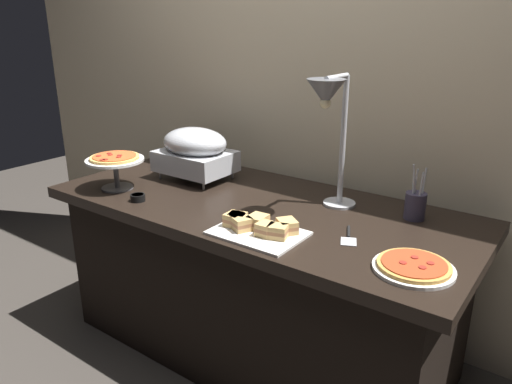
{
  "coord_description": "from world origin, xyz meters",
  "views": [
    {
      "loc": [
        1.18,
        -1.63,
        1.51
      ],
      "look_at": [
        -0.0,
        0.0,
        0.81
      ],
      "focal_mm": 34.12,
      "sensor_mm": 36.0,
      "label": 1
    }
  ],
  "objects_px": {
    "pizza_plate_front": "(414,267)",
    "sauce_cup_near": "(138,197)",
    "sauce_cup_far": "(187,160)",
    "chafing_dish": "(195,151)",
    "pizza_plate_center": "(115,162)",
    "serving_spatula": "(349,237)",
    "heat_lamp": "(329,108)",
    "utensil_holder": "(415,205)",
    "sandwich_platter": "(258,227)"
  },
  "relations": [
    {
      "from": "pizza_plate_front",
      "to": "sauce_cup_near",
      "type": "xyz_separation_m",
      "value": [
        -1.22,
        -0.09,
        0.0
      ]
    },
    {
      "from": "pizza_plate_front",
      "to": "sauce_cup_far",
      "type": "relative_size",
      "value": 4.61
    },
    {
      "from": "chafing_dish",
      "to": "pizza_plate_center",
      "type": "height_order",
      "value": "chafing_dish"
    },
    {
      "from": "pizza_plate_center",
      "to": "serving_spatula",
      "type": "xyz_separation_m",
      "value": [
        1.15,
        0.13,
        -0.13
      ]
    },
    {
      "from": "heat_lamp",
      "to": "sauce_cup_far",
      "type": "xyz_separation_m",
      "value": [
        -1.0,
        0.23,
        -0.42
      ]
    },
    {
      "from": "heat_lamp",
      "to": "sauce_cup_far",
      "type": "bearing_deg",
      "value": 167.2
    },
    {
      "from": "pizza_plate_front",
      "to": "utensil_holder",
      "type": "height_order",
      "value": "utensil_holder"
    },
    {
      "from": "sauce_cup_near",
      "to": "utensil_holder",
      "type": "bearing_deg",
      "value": 25.89
    },
    {
      "from": "heat_lamp",
      "to": "sauce_cup_near",
      "type": "bearing_deg",
      "value": -155.18
    },
    {
      "from": "utensil_holder",
      "to": "sauce_cup_near",
      "type": "bearing_deg",
      "value": -154.11
    },
    {
      "from": "sandwich_platter",
      "to": "utensil_holder",
      "type": "distance_m",
      "value": 0.65
    },
    {
      "from": "pizza_plate_front",
      "to": "serving_spatula",
      "type": "height_order",
      "value": "pizza_plate_front"
    },
    {
      "from": "pizza_plate_front",
      "to": "chafing_dish",
      "type": "bearing_deg",
      "value": 165.66
    },
    {
      "from": "sauce_cup_far",
      "to": "utensil_holder",
      "type": "relative_size",
      "value": 0.25
    },
    {
      "from": "heat_lamp",
      "to": "sauce_cup_far",
      "type": "height_order",
      "value": "heat_lamp"
    },
    {
      "from": "pizza_plate_front",
      "to": "sauce_cup_far",
      "type": "xyz_separation_m",
      "value": [
        -1.46,
        0.49,
        0.01
      ]
    },
    {
      "from": "sauce_cup_near",
      "to": "utensil_holder",
      "type": "xyz_separation_m",
      "value": [
        1.07,
        0.52,
        0.04
      ]
    },
    {
      "from": "pizza_plate_front",
      "to": "pizza_plate_center",
      "type": "height_order",
      "value": "pizza_plate_center"
    },
    {
      "from": "chafing_dish",
      "to": "sandwich_platter",
      "type": "height_order",
      "value": "chafing_dish"
    },
    {
      "from": "utensil_holder",
      "to": "serving_spatula",
      "type": "xyz_separation_m",
      "value": [
        -0.13,
        -0.33,
        -0.06
      ]
    },
    {
      "from": "sauce_cup_far",
      "to": "serving_spatula",
      "type": "distance_m",
      "value": 1.24
    },
    {
      "from": "pizza_plate_center",
      "to": "serving_spatula",
      "type": "relative_size",
      "value": 1.62
    },
    {
      "from": "sandwich_platter",
      "to": "sauce_cup_near",
      "type": "distance_m",
      "value": 0.64
    },
    {
      "from": "pizza_plate_center",
      "to": "utensil_holder",
      "type": "relative_size",
      "value": 1.18
    },
    {
      "from": "sandwich_platter",
      "to": "utensil_holder",
      "type": "bearing_deg",
      "value": 48.82
    },
    {
      "from": "heat_lamp",
      "to": "sauce_cup_near",
      "type": "distance_m",
      "value": 0.93
    },
    {
      "from": "pizza_plate_front",
      "to": "sandwich_platter",
      "type": "height_order",
      "value": "sandwich_platter"
    },
    {
      "from": "chafing_dish",
      "to": "pizza_plate_center",
      "type": "distance_m",
      "value": 0.39
    },
    {
      "from": "heat_lamp",
      "to": "pizza_plate_front",
      "type": "bearing_deg",
      "value": -29.31
    },
    {
      "from": "utensil_holder",
      "to": "serving_spatula",
      "type": "distance_m",
      "value": 0.36
    },
    {
      "from": "heat_lamp",
      "to": "utensil_holder",
      "type": "bearing_deg",
      "value": 28.32
    },
    {
      "from": "utensil_holder",
      "to": "serving_spatula",
      "type": "relative_size",
      "value": 1.37
    },
    {
      "from": "pizza_plate_front",
      "to": "sandwich_platter",
      "type": "distance_m",
      "value": 0.58
    },
    {
      "from": "chafing_dish",
      "to": "heat_lamp",
      "type": "distance_m",
      "value": 0.82
    },
    {
      "from": "sandwich_platter",
      "to": "pizza_plate_front",
      "type": "bearing_deg",
      "value": 5.74
    },
    {
      "from": "sauce_cup_far",
      "to": "serving_spatula",
      "type": "xyz_separation_m",
      "value": [
        1.18,
        -0.38,
        -0.02
      ]
    },
    {
      "from": "heat_lamp",
      "to": "pizza_plate_front",
      "type": "xyz_separation_m",
      "value": [
        0.47,
        -0.26,
        -0.43
      ]
    },
    {
      "from": "heat_lamp",
      "to": "utensil_holder",
      "type": "distance_m",
      "value": 0.53
    },
    {
      "from": "sauce_cup_near",
      "to": "utensil_holder",
      "type": "relative_size",
      "value": 0.29
    },
    {
      "from": "heat_lamp",
      "to": "sauce_cup_far",
      "type": "distance_m",
      "value": 1.11
    },
    {
      "from": "pizza_plate_front",
      "to": "serving_spatula",
      "type": "distance_m",
      "value": 0.3
    },
    {
      "from": "sauce_cup_near",
      "to": "sauce_cup_far",
      "type": "distance_m",
      "value": 0.63
    },
    {
      "from": "chafing_dish",
      "to": "serving_spatula",
      "type": "bearing_deg",
      "value": -12.31
    },
    {
      "from": "sandwich_platter",
      "to": "sauce_cup_far",
      "type": "height_order",
      "value": "sandwich_platter"
    },
    {
      "from": "utensil_holder",
      "to": "sandwich_platter",
      "type": "bearing_deg",
      "value": -131.18
    },
    {
      "from": "sauce_cup_far",
      "to": "serving_spatula",
      "type": "height_order",
      "value": "sauce_cup_far"
    },
    {
      "from": "sandwich_platter",
      "to": "sauce_cup_far",
      "type": "bearing_deg",
      "value": 148.4
    },
    {
      "from": "pizza_plate_front",
      "to": "sauce_cup_far",
      "type": "height_order",
      "value": "sauce_cup_far"
    },
    {
      "from": "heat_lamp",
      "to": "serving_spatula",
      "type": "xyz_separation_m",
      "value": [
        0.19,
        -0.15,
        -0.44
      ]
    },
    {
      "from": "heat_lamp",
      "to": "sauce_cup_near",
      "type": "height_order",
      "value": "heat_lamp"
    }
  ]
}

